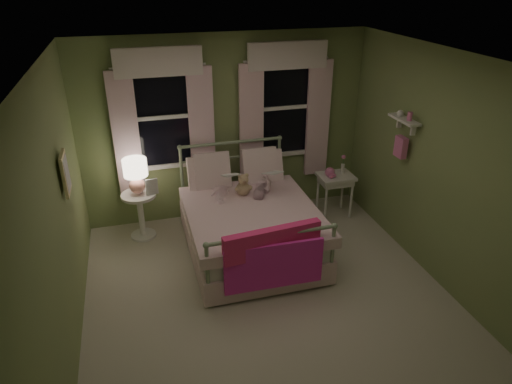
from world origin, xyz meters
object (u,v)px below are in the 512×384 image
object	(u,v)px
bed	(249,223)
teddy_bear	(243,186)
nightstand_right	(336,181)
nightstand_left	(140,209)
child_left	(219,174)
table_lamp	(136,173)
child_right	(261,167)

from	to	relation	value
bed	teddy_bear	distance (m)	0.49
bed	nightstand_right	size ratio (longest dim) A/B	3.18
bed	nightstand_left	xyz separation A→B (m)	(-1.32, 0.70, 0.03)
nightstand_left	nightstand_right	world-z (taller)	same
child_left	table_lamp	xyz separation A→B (m)	(-1.04, 0.27, 0.02)
teddy_bear	nightstand_left	distance (m)	1.44
child_right	bed	bearing A→B (deg)	80.22
table_lamp	nightstand_right	xyz separation A→B (m)	(2.77, -0.15, -0.40)
table_lamp	child_left	bearing A→B (deg)	-14.74
child_right	nightstand_left	xyz separation A→B (m)	(-1.60, 0.27, -0.55)
nightstand_left	table_lamp	xyz separation A→B (m)	(-0.00, 0.00, 0.54)
child_left	nightstand_left	bearing A→B (deg)	-2.78
nightstand_left	bed	bearing A→B (deg)	-27.75
teddy_bear	child_right	bearing A→B (deg)	29.50
child_left	nightstand_right	world-z (taller)	child_left
nightstand_left	table_lamp	distance (m)	0.54
bed	child_right	bearing A→B (deg)	56.40
teddy_bear	nightstand_right	size ratio (longest dim) A/B	0.49
child_left	nightstand_right	size ratio (longest dim) A/B	1.14
teddy_bear	nightstand_left	bearing A→B (deg)	161.88
bed	child_left	world-z (taller)	child_left
child_left	nightstand_left	world-z (taller)	child_left
bed	child_right	world-z (taller)	child_right
bed	child_right	xyz separation A→B (m)	(0.28, 0.42, 0.58)
child_left	teddy_bear	distance (m)	0.35
table_lamp	nightstand_right	world-z (taller)	table_lamp
child_right	nightstand_right	size ratio (longest dim) A/B	1.24
table_lamp	nightstand_left	bearing A→B (deg)	0.00
bed	child_right	distance (m)	0.77
bed	child_left	xyz separation A→B (m)	(-0.28, 0.42, 0.55)
child_right	child_left	bearing A→B (deg)	23.82
child_right	table_lamp	bearing A→B (deg)	14.10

